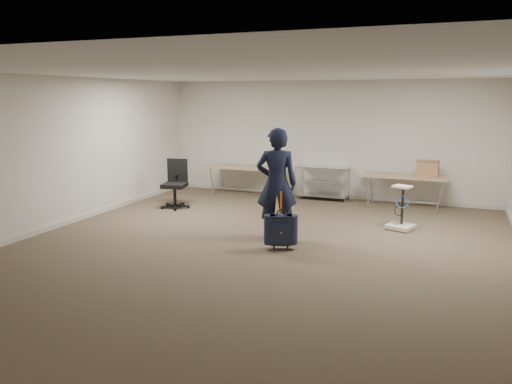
% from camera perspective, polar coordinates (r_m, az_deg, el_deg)
% --- Properties ---
extents(ground, '(9.00, 9.00, 0.00)m').
position_cam_1_polar(ground, '(8.15, 0.36, -6.47)').
color(ground, '#443829').
rests_on(ground, ground).
extents(room_shell, '(8.00, 9.00, 9.00)m').
position_cam_1_polar(room_shell, '(9.39, 3.39, -3.82)').
color(room_shell, silver).
rests_on(room_shell, ground).
extents(folding_table_left, '(1.80, 0.75, 0.73)m').
position_cam_1_polar(folding_table_left, '(12.28, -1.31, 2.69)').
color(folding_table_left, tan).
rests_on(folding_table_left, ground).
extents(folding_table_right, '(1.80, 0.75, 0.73)m').
position_cam_1_polar(folding_table_right, '(11.39, 16.63, 1.58)').
color(folding_table_right, tan).
rests_on(folding_table_right, ground).
extents(wire_shelf, '(1.22, 0.47, 0.80)m').
position_cam_1_polar(wire_shelf, '(11.97, 7.59, 1.23)').
color(wire_shelf, silver).
rests_on(wire_shelf, ground).
extents(person, '(0.81, 0.66, 1.92)m').
position_cam_1_polar(person, '(8.53, 2.37, 0.95)').
color(person, black).
rests_on(person, ground).
extents(suitcase, '(0.40, 0.31, 0.95)m').
position_cam_1_polar(suitcase, '(8.03, 2.85, -4.35)').
color(suitcase, '#152131').
rests_on(suitcase, ground).
extents(office_chair, '(0.65, 0.65, 1.07)m').
position_cam_1_polar(office_chair, '(11.16, -9.19, -0.13)').
color(office_chair, black).
rests_on(office_chair, ground).
extents(equipment_cart, '(0.57, 0.57, 0.82)m').
position_cam_1_polar(equipment_cart, '(9.62, 16.21, -2.86)').
color(equipment_cart, beige).
rests_on(equipment_cart, ground).
extents(cardboard_box, '(0.46, 0.36, 0.33)m').
position_cam_1_polar(cardboard_box, '(11.40, 19.03, 2.56)').
color(cardboard_box, olive).
rests_on(cardboard_box, folding_table_right).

